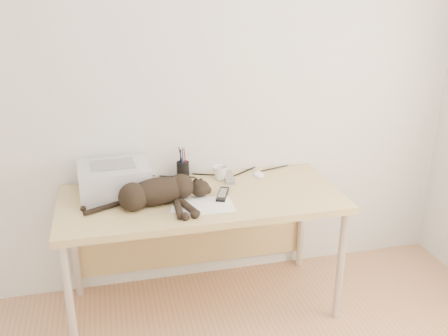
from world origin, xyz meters
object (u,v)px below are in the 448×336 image
object	(u,v)px
desk	(199,211)
printer	(114,179)
pen_cup	(183,170)
cat	(156,193)
mouse	(258,173)
mug	(220,173)

from	to	relation	value
desk	printer	world-z (taller)	printer
desk	pen_cup	bearing A→B (deg)	106.13
printer	pen_cup	xyz separation A→B (m)	(0.42, 0.14, -0.03)
cat	pen_cup	world-z (taller)	pen_cup
cat	mouse	size ratio (longest dim) A/B	6.40
printer	cat	world-z (taller)	printer
pen_cup	mouse	world-z (taller)	pen_cup
pen_cup	mouse	xyz separation A→B (m)	(0.47, -0.06, -0.04)
mouse	desk	bearing A→B (deg)	-159.34
pen_cup	mouse	distance (m)	0.47
desk	printer	bearing A→B (deg)	172.72
printer	mouse	xyz separation A→B (m)	(0.88, 0.08, -0.07)
cat	printer	bearing A→B (deg)	125.74
desk	cat	bearing A→B (deg)	-151.28
desk	printer	distance (m)	0.53
cat	mug	bearing A→B (deg)	22.91
desk	cat	distance (m)	0.36
desk	pen_cup	distance (m)	0.28
cat	desk	bearing A→B (deg)	18.48
printer	cat	bearing A→B (deg)	-44.01
mug	mouse	xyz separation A→B (m)	(0.25, 0.01, -0.02)
desk	pen_cup	size ratio (longest dim) A/B	8.04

